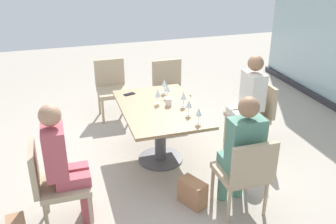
# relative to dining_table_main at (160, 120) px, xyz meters

# --- Properties ---
(ground_plane) EXTENTS (12.00, 12.00, 0.00)m
(ground_plane) POSITION_rel_dining_table_main_xyz_m (0.00, 0.00, -0.56)
(ground_plane) COLOR #A89E8E
(dining_table_main) EXTENTS (1.39, 0.91, 0.73)m
(dining_table_main) POSITION_rel_dining_table_main_xyz_m (0.00, 0.00, 0.00)
(dining_table_main) COLOR #997551
(dining_table_main) RESTS_ON ground_plane
(chair_front_right) EXTENTS (0.46, 0.50, 0.87)m
(chair_front_right) POSITION_rel_dining_table_main_xyz_m (0.83, -1.28, -0.06)
(chair_front_right) COLOR tan
(chair_front_right) RESTS_ON ground_plane
(chair_far_right) EXTENTS (0.50, 0.46, 0.87)m
(chair_far_right) POSITION_rel_dining_table_main_xyz_m (1.23, 0.51, -0.06)
(chair_far_right) COLOR tan
(chair_far_right) RESTS_ON ground_plane
(chair_near_window) EXTENTS (0.46, 0.51, 0.87)m
(chair_near_window) POSITION_rel_dining_table_main_xyz_m (0.00, 1.28, -0.06)
(chair_near_window) COLOR tan
(chair_near_window) RESTS_ON ground_plane
(chair_far_left) EXTENTS (0.50, 0.46, 0.87)m
(chair_far_left) POSITION_rel_dining_table_main_xyz_m (-1.23, 0.51, -0.06)
(chair_far_left) COLOR tan
(chair_far_left) RESTS_ON ground_plane
(chair_side_end) EXTENTS (0.50, 0.46, 0.87)m
(chair_side_end) POSITION_rel_dining_table_main_xyz_m (-1.53, -0.34, -0.06)
(chair_side_end) COLOR tan
(chair_side_end) RESTS_ON ground_plane
(person_front_right) EXTENTS (0.34, 0.39, 1.26)m
(person_front_right) POSITION_rel_dining_table_main_xyz_m (0.83, -1.17, 0.14)
(person_front_right) COLOR #B24C56
(person_front_right) RESTS_ON ground_plane
(person_far_right) EXTENTS (0.39, 0.34, 1.26)m
(person_far_right) POSITION_rel_dining_table_main_xyz_m (1.12, 0.51, 0.14)
(person_far_right) COLOR #4C7F6B
(person_far_right) RESTS_ON ground_plane
(person_near_window) EXTENTS (0.34, 0.39, 1.26)m
(person_near_window) POSITION_rel_dining_table_main_xyz_m (-0.00, 1.17, 0.14)
(person_near_window) COLOR silver
(person_near_window) RESTS_ON ground_plane
(wine_glass_0) EXTENTS (0.07, 0.07, 0.18)m
(wine_glass_0) POSITION_rel_dining_table_main_xyz_m (0.54, 0.28, 0.30)
(wine_glass_0) COLOR silver
(wine_glass_0) RESTS_ON dining_table_main
(wine_glass_1) EXTENTS (0.07, 0.07, 0.18)m
(wine_glass_1) POSITION_rel_dining_table_main_xyz_m (-0.11, 0.01, 0.30)
(wine_glass_1) COLOR silver
(wine_glass_1) RESTS_ON dining_table_main
(wine_glass_2) EXTENTS (0.07, 0.07, 0.18)m
(wine_glass_2) POSITION_rel_dining_table_main_xyz_m (-0.43, 0.18, 0.30)
(wine_glass_2) COLOR silver
(wine_glass_2) RESTS_ON dining_table_main
(wine_glass_3) EXTENTS (0.07, 0.07, 0.18)m
(wine_glass_3) POSITION_rel_dining_table_main_xyz_m (0.30, 0.25, 0.30)
(wine_glass_3) COLOR silver
(wine_glass_3) RESTS_ON dining_table_main
(wine_glass_4) EXTENTS (0.07, 0.07, 0.18)m
(wine_glass_4) POSITION_rel_dining_table_main_xyz_m (-0.25, 0.17, 0.30)
(wine_glass_4) COLOR silver
(wine_glass_4) RESTS_ON dining_table_main
(wine_glass_5) EXTENTS (0.07, 0.07, 0.18)m
(wine_glass_5) POSITION_rel_dining_table_main_xyz_m (0.06, 0.28, 0.30)
(wine_glass_5) COLOR silver
(wine_glass_5) RESTS_ON dining_table_main
(coffee_cup) EXTENTS (0.08, 0.08, 0.09)m
(coffee_cup) POSITION_rel_dining_table_main_xyz_m (-0.02, 0.11, 0.22)
(coffee_cup) COLOR white
(coffee_cup) RESTS_ON dining_table_main
(cell_phone_on_table) EXTENTS (0.11, 0.16, 0.01)m
(cell_phone_on_table) POSITION_rel_dining_table_main_xyz_m (-0.50, -0.27, 0.18)
(cell_phone_on_table) COLOR black
(cell_phone_on_table) RESTS_ON dining_table_main
(handbag_1) EXTENTS (0.34, 0.27, 0.28)m
(handbag_1) POSITION_rel_dining_table_main_xyz_m (0.95, 0.07, -0.42)
(handbag_1) COLOR #A3704C
(handbag_1) RESTS_ON ground_plane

